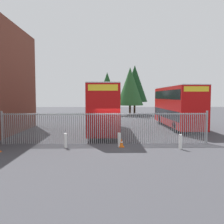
# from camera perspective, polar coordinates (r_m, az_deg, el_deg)

# --- Properties ---
(ground_plane) EXTENTS (100.00, 100.00, 0.00)m
(ground_plane) POSITION_cam_1_polar(r_m,az_deg,el_deg) (24.65, -0.20, -4.02)
(ground_plane) COLOR #3D3D42
(palisade_fence) EXTENTS (14.70, 0.14, 2.35)m
(palisade_fence) POSITION_cam_1_polar(r_m,az_deg,el_deg) (16.56, -1.65, -3.76)
(palisade_fence) COLOR gray
(palisade_fence) RESTS_ON ground
(double_decker_bus_near_gate) EXTENTS (2.54, 10.81, 4.42)m
(double_decker_bus_near_gate) POSITION_cam_1_polar(r_m,az_deg,el_deg) (21.99, -1.98, 1.37)
(double_decker_bus_near_gate) COLOR #B70C0C
(double_decker_bus_near_gate) RESTS_ON ground
(double_decker_bus_behind_fence_left) EXTENTS (2.54, 10.81, 4.42)m
(double_decker_bus_behind_fence_left) POSITION_cam_1_polar(r_m,az_deg,el_deg) (25.96, 15.59, 1.61)
(double_decker_bus_behind_fence_left) COLOR #B70C0C
(double_decker_bus_behind_fence_left) RESTS_ON ground
(bollard_near_left) EXTENTS (0.20, 0.20, 0.95)m
(bollard_near_left) POSITION_cam_1_polar(r_m,az_deg,el_deg) (15.65, -11.33, -6.89)
(bollard_near_left) COLOR silver
(bollard_near_left) RESTS_ON ground
(bollard_center_front) EXTENTS (0.20, 0.20, 0.95)m
(bollard_center_front) POSITION_cam_1_polar(r_m,az_deg,el_deg) (15.64, 1.80, -6.83)
(bollard_center_front) COLOR silver
(bollard_center_front) RESTS_ON ground
(bollard_near_right) EXTENTS (0.20, 0.20, 0.95)m
(bollard_near_right) POSITION_cam_1_polar(r_m,az_deg,el_deg) (15.57, 16.42, -7.04)
(bollard_near_right) COLOR silver
(bollard_near_right) RESTS_ON ground
(traffic_cone_by_gate) EXTENTS (0.34, 0.34, 0.59)m
(traffic_cone_by_gate) POSITION_cam_1_polar(r_m,az_deg,el_deg) (15.61, 2.34, -7.55)
(traffic_cone_by_gate) COLOR orange
(traffic_cone_by_gate) RESTS_ON ground
(tree_tall_back) EXTENTS (4.70, 4.70, 9.09)m
(tree_tall_back) POSITION_cam_1_polar(r_m,az_deg,el_deg) (43.48, 5.58, 6.92)
(tree_tall_back) COLOR #4C3823
(tree_tall_back) RESTS_ON ground
(tree_short_side) EXTENTS (4.59, 4.59, 8.40)m
(tree_short_side) POSITION_cam_1_polar(r_m,az_deg,el_deg) (40.75, 4.45, 6.29)
(tree_short_side) COLOR #4C3823
(tree_short_side) RESTS_ON ground
(tree_mid_row) EXTENTS (4.06, 4.06, 7.66)m
(tree_mid_row) POSITION_cam_1_polar(r_m,az_deg,el_deg) (41.98, -1.18, 5.73)
(tree_mid_row) COLOR #4C3823
(tree_mid_row) RESTS_ON ground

